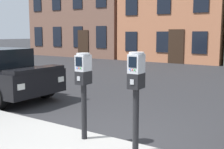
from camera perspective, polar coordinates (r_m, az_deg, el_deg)
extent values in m
plane|color=#28282B|center=(4.93, -1.94, -14.06)|extent=(160.00, 160.00, 0.00)
cylinder|color=black|center=(4.82, -5.44, -7.17)|extent=(0.09, 0.09, 0.91)
cube|color=black|center=(4.71, -5.53, -0.60)|extent=(0.18, 0.25, 0.21)
cube|color=#A5A8AD|center=(4.61, -6.48, -0.79)|extent=(0.06, 0.01, 0.07)
cube|color=#B7BABF|center=(4.68, -5.57, 2.23)|extent=(0.18, 0.24, 0.26)
cube|color=black|center=(4.58, -6.47, 2.49)|extent=(0.12, 0.01, 0.14)
cylinder|color=blue|center=(4.62, -6.81, 1.24)|extent=(0.02, 0.01, 0.02)
cylinder|color=red|center=(4.59, -6.47, 1.21)|extent=(0.02, 0.01, 0.02)
cylinder|color=green|center=(4.57, -6.12, 1.18)|extent=(0.02, 0.01, 0.02)
cylinder|color=#B7BABF|center=(4.67, -5.60, 3.98)|extent=(0.23, 0.23, 0.03)
cylinder|color=black|center=(4.29, 4.62, -8.87)|extent=(0.09, 0.09, 0.94)
cube|color=black|center=(4.16, 4.71, -1.22)|extent=(0.18, 0.25, 0.22)
cube|color=#A5A8AD|center=(4.05, 3.89, -1.46)|extent=(0.06, 0.01, 0.07)
cube|color=#B7BABF|center=(4.13, 4.75, 2.10)|extent=(0.18, 0.24, 0.27)
cube|color=black|center=(4.02, 3.98, 2.41)|extent=(0.12, 0.01, 0.15)
cylinder|color=blue|center=(4.05, 3.52, 0.93)|extent=(0.02, 0.01, 0.02)
cylinder|color=red|center=(4.03, 3.95, 0.90)|extent=(0.02, 0.01, 0.02)
cylinder|color=green|center=(4.01, 4.40, 0.87)|extent=(0.02, 0.01, 0.02)
cylinder|color=#B7BABF|center=(4.11, 4.77, 4.15)|extent=(0.23, 0.23, 0.03)
cube|color=black|center=(7.71, -14.59, 0.94)|extent=(0.50, 1.69, 0.10)
cube|color=white|center=(8.07, -9.88, -0.90)|extent=(0.05, 0.20, 0.14)
cube|color=white|center=(7.14, -17.21, -2.30)|extent=(0.05, 0.20, 0.14)
cylinder|color=black|center=(8.72, -12.78, -2.33)|extent=(0.65, 0.24, 0.64)
cube|color=black|center=(25.86, -14.06, 7.15)|extent=(0.90, 0.06, 1.59)
cube|color=black|center=(24.26, -10.57, 7.21)|extent=(0.90, 0.06, 1.59)
cube|color=black|center=(22.76, -6.61, 7.25)|extent=(0.90, 0.06, 1.59)
cube|color=black|center=(21.38, -2.11, 7.26)|extent=(0.90, 0.06, 1.59)
cube|color=black|center=(25.99, -14.28, 13.51)|extent=(0.90, 0.06, 1.59)
cube|color=black|center=(24.40, -10.75, 14.00)|extent=(0.90, 0.06, 1.59)
cube|color=black|center=(22.44, -5.60, 5.89)|extent=(1.00, 0.07, 2.10)
cube|color=black|center=(20.00, 3.73, 6.41)|extent=(0.90, 0.06, 1.31)
cube|color=black|center=(18.92, 9.84, 6.23)|extent=(0.90, 0.06, 1.31)
cube|color=black|center=(18.08, 16.58, 5.94)|extent=(0.90, 0.06, 1.31)
cube|color=black|center=(20.07, 3.80, 13.24)|extent=(0.90, 0.06, 1.31)
cube|color=black|center=(19.00, 10.01, 13.44)|extent=(0.90, 0.06, 1.31)
cube|color=black|center=(18.16, 16.89, 13.48)|extent=(0.90, 0.06, 1.31)
cube|color=black|center=(18.58, 12.28, 5.32)|extent=(1.00, 0.07, 2.10)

